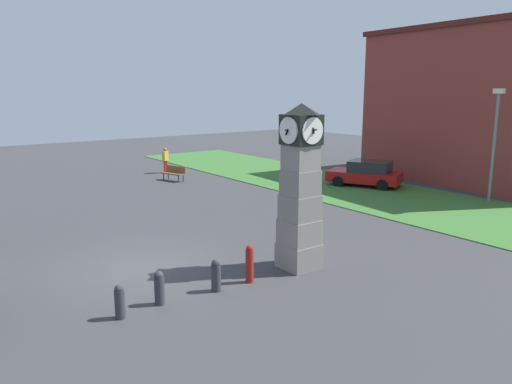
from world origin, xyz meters
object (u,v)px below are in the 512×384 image
(clock_tower, at_px, (300,191))
(car_silver_hatch, at_px, (366,173))
(bollard_end_row, at_px, (250,263))
(bollard_mid_row, at_px, (159,288))
(bollard_far_row, at_px, (216,275))
(bollard_near_tower, at_px, (120,301))
(bench, at_px, (174,172))
(street_lamp_far_side, at_px, (495,137))
(pedestrian_near_bench, at_px, (165,159))

(clock_tower, bearing_deg, car_silver_hatch, 123.10)
(clock_tower, height_order, bollard_end_row, clock_tower)
(bollard_mid_row, distance_m, car_silver_hatch, 18.53)
(clock_tower, xyz_separation_m, car_silver_hatch, (-7.84, 12.02, -1.70))
(bollard_far_row, bearing_deg, bollard_near_tower, -89.22)
(bench, xyz_separation_m, street_lamp_far_side, (14.66, 9.97, 2.75))
(bollard_mid_row, relative_size, pedestrian_near_bench, 0.54)
(pedestrian_near_bench, bearing_deg, bollard_mid_row, -26.77)
(bollard_far_row, distance_m, bollard_end_row, 1.14)
(bollard_mid_row, distance_m, street_lamp_far_side, 18.90)
(bollard_near_tower, distance_m, street_lamp_far_side, 20.04)
(bollard_near_tower, bearing_deg, bollard_end_row, 90.19)
(bollard_near_tower, height_order, bollard_end_row, bollard_end_row)
(bollard_mid_row, distance_m, bollard_end_row, 2.80)
(bollard_end_row, xyz_separation_m, street_lamp_far_side, (-1.49, 15.84, 2.70))
(bollard_mid_row, bearing_deg, car_silver_hatch, 114.80)
(pedestrian_near_bench, bearing_deg, bench, -16.52)
(clock_tower, relative_size, bollard_near_tower, 5.82)
(pedestrian_near_bench, bearing_deg, bollard_end_row, -19.47)
(bollard_end_row, relative_size, street_lamp_far_side, 0.20)
(clock_tower, relative_size, bollard_end_row, 4.54)
(bollard_far_row, xyz_separation_m, street_lamp_far_side, (-1.46, 16.98, 2.80))
(pedestrian_near_bench, relative_size, street_lamp_far_side, 0.30)
(clock_tower, xyz_separation_m, bollard_mid_row, (-0.07, -4.79, -2.00))
(bench, distance_m, street_lamp_far_side, 17.94)
(bench, bearing_deg, bollard_mid_row, -28.48)
(bollard_end_row, bearing_deg, car_silver_hatch, 119.48)
(car_silver_hatch, xyz_separation_m, bench, (-8.22, -8.14, -0.24))
(bollard_near_tower, bearing_deg, street_lamp_far_side, 94.33)
(clock_tower, distance_m, bollard_end_row, 2.75)
(bollard_near_tower, height_order, bollard_far_row, bollard_far_row)
(bollard_mid_row, height_order, bollard_far_row, bollard_far_row)
(car_silver_hatch, bearing_deg, street_lamp_far_side, 15.84)
(street_lamp_far_side, bearing_deg, bollard_mid_row, -85.91)
(clock_tower, xyz_separation_m, bollard_far_row, (0.06, -3.13, -1.99))
(clock_tower, bearing_deg, pedestrian_near_bench, 165.95)
(bollard_mid_row, relative_size, street_lamp_far_side, 0.16)
(car_silver_hatch, bearing_deg, clock_tower, -56.90)
(bollard_near_tower, height_order, car_silver_hatch, car_silver_hatch)
(clock_tower, relative_size, bench, 3.05)
(bollard_far_row, bearing_deg, bollard_mid_row, -94.45)
(clock_tower, relative_size, street_lamp_far_side, 0.92)
(bollard_far_row, bearing_deg, car_silver_hatch, 117.54)
(bollard_near_tower, xyz_separation_m, street_lamp_far_side, (-1.50, 19.79, 2.82))
(bollard_near_tower, xyz_separation_m, bench, (-16.16, 9.82, 0.08))
(car_silver_hatch, xyz_separation_m, pedestrian_near_bench, (-11.15, -7.27, 0.21))
(bollard_far_row, height_order, street_lamp_far_side, street_lamp_far_side)
(bollard_mid_row, relative_size, car_silver_hatch, 0.20)
(pedestrian_near_bench, distance_m, street_lamp_far_side, 19.94)
(bench, distance_m, pedestrian_near_bench, 3.09)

